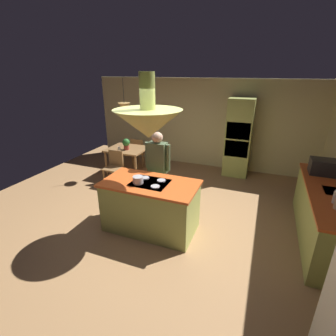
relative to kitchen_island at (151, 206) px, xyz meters
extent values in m
plane|color=#AD7F51|center=(0.00, 0.20, -0.47)|extent=(8.16, 8.16, 0.00)
cube|color=beige|center=(0.00, 3.65, 0.80)|extent=(6.80, 0.10, 2.55)
cube|color=#A8B259|center=(0.00, 0.00, -0.02)|extent=(1.62, 0.84, 0.90)
cube|color=#E05B23|center=(0.00, 0.00, 0.44)|extent=(1.68, 0.90, 0.04)
cube|color=black|center=(0.00, 0.00, 0.46)|extent=(0.64, 0.52, 0.01)
cylinder|color=#B2B2B7|center=(-0.16, -0.13, 0.47)|extent=(0.15, 0.15, 0.02)
cylinder|color=#B2B2B7|center=(0.16, -0.13, 0.47)|extent=(0.15, 0.15, 0.02)
cylinder|color=#B2B2B7|center=(-0.16, 0.13, 0.47)|extent=(0.15, 0.15, 0.02)
cylinder|color=#B2B2B7|center=(0.16, 0.13, 0.47)|extent=(0.15, 0.15, 0.02)
cube|color=#A8B259|center=(2.84, 0.80, -0.02)|extent=(0.62, 2.48, 0.90)
cube|color=#E05B23|center=(2.84, 0.80, 0.44)|extent=(0.66, 2.52, 0.04)
cube|color=#A8B259|center=(1.10, 3.25, 0.57)|extent=(0.66, 0.62, 2.09)
cube|color=black|center=(1.10, 2.96, 0.83)|extent=(0.60, 0.04, 0.44)
cube|color=black|center=(1.10, 2.96, 0.35)|extent=(0.60, 0.04, 0.44)
cube|color=olive|center=(-1.70, 2.10, 0.27)|extent=(1.03, 0.88, 0.04)
cylinder|color=olive|center=(-2.16, 1.72, -0.11)|extent=(0.06, 0.06, 0.72)
cylinder|color=olive|center=(-1.24, 1.72, -0.11)|extent=(0.06, 0.06, 0.72)
cylinder|color=olive|center=(-2.16, 2.48, -0.11)|extent=(0.06, 0.06, 0.72)
cylinder|color=olive|center=(-1.24, 2.48, -0.11)|extent=(0.06, 0.06, 0.72)
cylinder|color=tan|center=(-0.26, 0.72, -0.06)|extent=(0.14, 0.14, 0.82)
cylinder|color=tan|center=(-0.08, 0.72, -0.06)|extent=(0.14, 0.14, 0.82)
cube|color=#4C6042|center=(-0.17, 0.72, 0.66)|extent=(0.36, 0.22, 0.63)
cylinder|color=#4C6042|center=(-0.39, 0.72, 0.69)|extent=(0.09, 0.09, 0.53)
cylinder|color=#4C6042|center=(0.05, 0.72, 0.69)|extent=(0.09, 0.09, 0.53)
sphere|color=tan|center=(-0.17, 0.72, 1.07)|extent=(0.22, 0.22, 0.22)
cone|color=#A8B259|center=(0.00, 0.00, 1.49)|extent=(1.10, 1.10, 0.45)
cylinder|color=#A8B259|center=(0.00, 0.00, 1.99)|extent=(0.24, 0.24, 0.55)
cone|color=#E0B266|center=(-1.70, 2.10, 1.39)|extent=(0.32, 0.32, 0.22)
cylinder|color=black|center=(-1.70, 2.10, 1.80)|extent=(0.01, 0.01, 0.60)
cube|color=olive|center=(-1.70, 1.36, -0.03)|extent=(0.40, 0.40, 0.04)
cube|color=olive|center=(-1.70, 1.54, 0.19)|extent=(0.40, 0.04, 0.42)
cylinder|color=olive|center=(-1.87, 1.19, -0.26)|extent=(0.04, 0.04, 0.43)
cylinder|color=olive|center=(-1.53, 1.19, -0.26)|extent=(0.04, 0.04, 0.43)
cylinder|color=olive|center=(-1.87, 1.53, -0.26)|extent=(0.04, 0.04, 0.43)
cylinder|color=olive|center=(-1.53, 1.53, -0.26)|extent=(0.04, 0.04, 0.43)
cube|color=olive|center=(-1.70, 2.84, -0.03)|extent=(0.40, 0.40, 0.04)
cube|color=olive|center=(-1.70, 2.66, 0.19)|extent=(0.40, 0.04, 0.42)
cylinder|color=olive|center=(-1.53, 3.01, -0.26)|extent=(0.04, 0.04, 0.43)
cylinder|color=olive|center=(-1.87, 3.01, -0.26)|extent=(0.04, 0.04, 0.43)
cylinder|color=olive|center=(-1.53, 2.67, -0.26)|extent=(0.04, 0.04, 0.43)
cylinder|color=olive|center=(-1.87, 2.67, -0.26)|extent=(0.04, 0.04, 0.43)
cylinder|color=#99382D|center=(-1.66, 2.00, 0.35)|extent=(0.14, 0.14, 0.12)
sphere|color=#2D722D|center=(-1.66, 2.00, 0.49)|extent=(0.20, 0.20, 0.20)
cylinder|color=white|center=(-1.81, 1.88, 0.33)|extent=(0.07, 0.07, 0.09)
cube|color=#232326|center=(2.84, 1.54, 0.60)|extent=(0.46, 0.36, 0.28)
cylinder|color=#B2B2B7|center=(-0.16, -0.13, 0.54)|extent=(0.18, 0.18, 0.12)
camera|label=1|loc=(1.73, -3.52, 2.29)|focal=26.54mm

